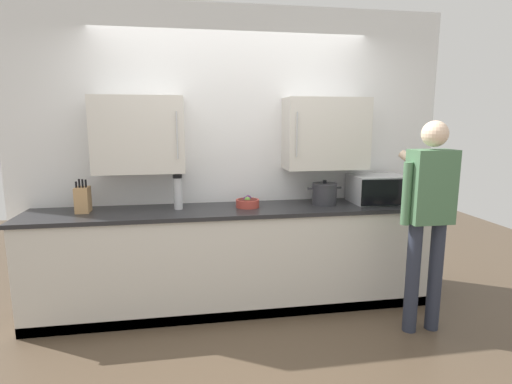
{
  "coord_description": "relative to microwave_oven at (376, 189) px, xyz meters",
  "views": [
    {
      "loc": [
        -0.44,
        -2.78,
        1.71
      ],
      "look_at": [
        0.15,
        0.66,
        1.08
      ],
      "focal_mm": 28.26,
      "sensor_mm": 36.0,
      "label": 1
    }
  ],
  "objects": [
    {
      "name": "ground_plane",
      "position": [
        -1.32,
        -0.74,
        -1.06
      ],
      "size": [
        9.23,
        9.23,
        0.0
      ],
      "primitive_type": "plane",
      "color": "#4C3D2D"
    },
    {
      "name": "thermos_flask",
      "position": [
        -1.85,
        0.02,
        0.02
      ],
      "size": [
        0.08,
        0.08,
        0.31
      ],
      "color": "#B7BABF",
      "rests_on": "counter_unit"
    },
    {
      "name": "counter_unit",
      "position": [
        -1.32,
        -0.03,
        -0.6
      ],
      "size": [
        3.67,
        0.61,
        0.93
      ],
      "color": "beige",
      "rests_on": "ground_plane"
    },
    {
      "name": "back_wall_tiled",
      "position": [
        -1.32,
        0.26,
        0.35
      ],
      "size": [
        4.06,
        0.44,
        2.73
      ],
      "color": "white",
      "rests_on": "ground_plane"
    },
    {
      "name": "person_figure",
      "position": [
        0.09,
        -0.7,
        -0.04
      ],
      "size": [
        0.44,
        0.53,
        1.71
      ],
      "color": "#282D3D",
      "rests_on": "ground_plane"
    },
    {
      "name": "microwave_oven",
      "position": [
        0.0,
        0.0,
        0.0
      ],
      "size": [
        0.51,
        0.42,
        0.26
      ],
      "color": "#B7BABF",
      "rests_on": "counter_unit"
    },
    {
      "name": "fruit_bowl",
      "position": [
        -1.24,
        -0.0,
        -0.09
      ],
      "size": [
        0.21,
        0.21,
        0.1
      ],
      "color": "#AD3D33",
      "rests_on": "counter_unit"
    },
    {
      "name": "knife_block",
      "position": [
        -2.65,
        0.02,
        -0.02
      ],
      "size": [
        0.11,
        0.15,
        0.29
      ],
      "color": "tan",
      "rests_on": "counter_unit"
    },
    {
      "name": "stock_pot",
      "position": [
        -0.52,
        -0.0,
        -0.03
      ],
      "size": [
        0.33,
        0.23,
        0.23
      ],
      "color": "#2D2D33",
      "rests_on": "counter_unit"
    }
  ]
}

